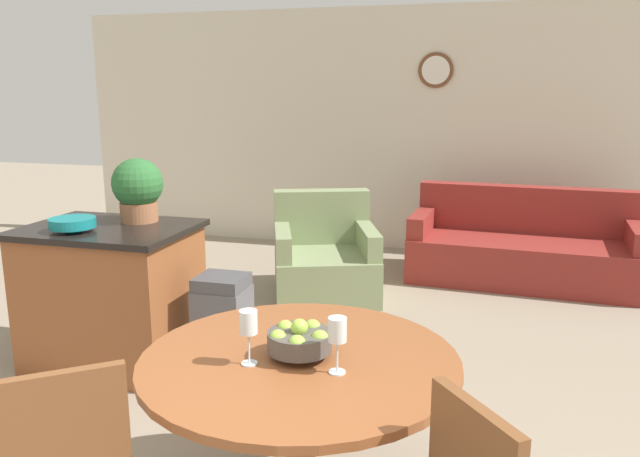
% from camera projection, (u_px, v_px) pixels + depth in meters
% --- Properties ---
extents(wall_back, '(8.00, 0.09, 2.70)m').
position_uv_depth(wall_back, '(413.00, 131.00, 6.97)').
color(wall_back, beige).
rests_on(wall_back, ground_plane).
extents(dining_table, '(1.27, 1.27, 0.77)m').
position_uv_depth(dining_table, '(300.00, 398.00, 2.50)').
color(dining_table, brown).
rests_on(dining_table, ground_plane).
extents(fruit_bowl, '(0.25, 0.25, 0.16)m').
position_uv_depth(fruit_bowl, '(299.00, 339.00, 2.44)').
color(fruit_bowl, '#4C4742').
rests_on(fruit_bowl, dining_table).
extents(wine_glass_left, '(0.07, 0.07, 0.22)m').
position_uv_depth(wine_glass_left, '(248.00, 325.00, 2.36)').
color(wine_glass_left, silver).
rests_on(wine_glass_left, dining_table).
extents(wine_glass_right, '(0.07, 0.07, 0.22)m').
position_uv_depth(wine_glass_right, '(337.00, 332.00, 2.28)').
color(wine_glass_right, silver).
rests_on(wine_glass_right, dining_table).
extents(kitchen_island, '(1.07, 0.81, 0.94)m').
position_uv_depth(kitchen_island, '(112.00, 295.00, 4.14)').
color(kitchen_island, brown).
rests_on(kitchen_island, ground_plane).
extents(teal_bowl, '(0.28, 0.28, 0.08)m').
position_uv_depth(teal_bowl, '(72.00, 223.00, 3.89)').
color(teal_bowl, '#147A7F').
rests_on(teal_bowl, kitchen_island).
extents(potted_plant, '(0.34, 0.34, 0.43)m').
position_uv_depth(potted_plant, '(138.00, 188.00, 4.14)').
color(potted_plant, '#A36642').
rests_on(potted_plant, kitchen_island).
extents(trash_bin, '(0.31, 0.29, 0.67)m').
position_uv_depth(trash_bin, '(223.00, 327.00, 3.95)').
color(trash_bin, '#56565B').
rests_on(trash_bin, ground_plane).
extents(couch, '(2.15, 1.05, 0.87)m').
position_uv_depth(couch, '(523.00, 250.00, 5.99)').
color(couch, maroon).
rests_on(couch, ground_plane).
extents(armchair, '(1.15, 1.18, 0.90)m').
position_uv_depth(armchair, '(324.00, 261.00, 5.60)').
color(armchair, gray).
rests_on(armchair, ground_plane).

